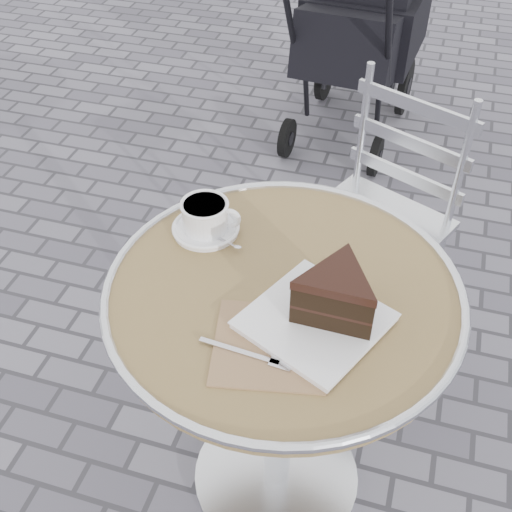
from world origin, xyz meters
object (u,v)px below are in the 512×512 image
(cake_plate_set, at_px, (330,302))
(cappuccino_set, at_px, (206,219))
(bistro_chair, at_px, (391,191))
(cafe_table, at_px, (281,343))
(baby_stroller, at_px, (360,36))

(cake_plate_set, bearing_deg, cappuccino_set, 173.33)
(cappuccino_set, relative_size, bistro_chair, 0.19)
(cake_plate_set, relative_size, bistro_chair, 0.43)
(cafe_table, bearing_deg, bistro_chair, 78.14)
(cafe_table, distance_m, bistro_chair, 0.70)
(cafe_table, bearing_deg, cake_plate_set, -31.09)
(cappuccino_set, distance_m, baby_stroller, 1.80)
(cafe_table, height_order, bistro_chair, bistro_chair)
(cafe_table, relative_size, cappuccino_set, 4.57)
(cafe_table, height_order, baby_stroller, baby_stroller)
(cafe_table, relative_size, cake_plate_set, 2.03)
(cafe_table, distance_m, cake_plate_set, 0.25)
(cappuccino_set, xyz_separation_m, cake_plate_set, (0.31, -0.19, 0.02))
(cake_plate_set, bearing_deg, baby_stroller, 121.94)
(bistro_chair, bearing_deg, baby_stroller, 127.88)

